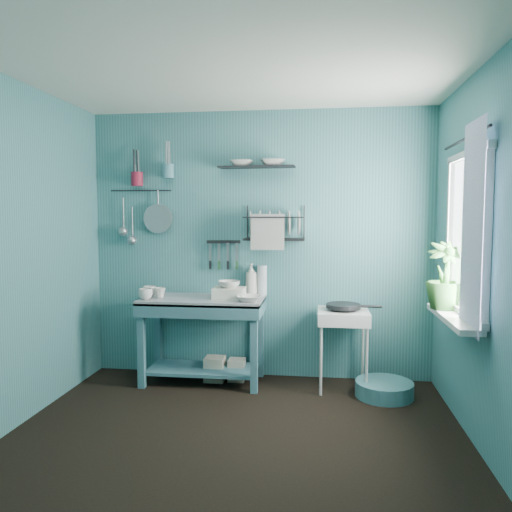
# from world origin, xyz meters

# --- Properties ---
(floor) EXTENTS (3.20, 3.20, 0.00)m
(floor) POSITION_xyz_m (0.00, 0.00, 0.00)
(floor) COLOR black
(floor) RESTS_ON ground
(ceiling) EXTENTS (3.20, 3.20, 0.00)m
(ceiling) POSITION_xyz_m (0.00, 0.00, 2.50)
(ceiling) COLOR silver
(ceiling) RESTS_ON ground
(wall_back) EXTENTS (3.20, 0.00, 3.20)m
(wall_back) POSITION_xyz_m (0.00, 1.50, 1.25)
(wall_back) COLOR #3A7377
(wall_back) RESTS_ON ground
(wall_front) EXTENTS (3.20, 0.00, 3.20)m
(wall_front) POSITION_xyz_m (0.00, -1.50, 1.25)
(wall_front) COLOR #3A7377
(wall_front) RESTS_ON ground
(wall_left) EXTENTS (0.00, 3.00, 3.00)m
(wall_left) POSITION_xyz_m (-1.60, 0.00, 1.25)
(wall_left) COLOR #3A7377
(wall_left) RESTS_ON ground
(wall_right) EXTENTS (0.00, 3.00, 3.00)m
(wall_right) POSITION_xyz_m (1.60, 0.00, 1.25)
(wall_right) COLOR #3A7377
(wall_right) RESTS_ON ground
(work_counter) EXTENTS (1.18, 0.73, 0.78)m
(work_counter) POSITION_xyz_m (-0.49, 1.23, 0.39)
(work_counter) COLOR #386976
(work_counter) RESTS_ON floor
(mug_left) EXTENTS (0.12, 0.12, 0.10)m
(mug_left) POSITION_xyz_m (-0.97, 1.07, 0.83)
(mug_left) COLOR silver
(mug_left) RESTS_ON work_counter
(mug_mid) EXTENTS (0.14, 0.14, 0.09)m
(mug_mid) POSITION_xyz_m (-0.87, 1.17, 0.83)
(mug_mid) COLOR silver
(mug_mid) RESTS_ON work_counter
(mug_right) EXTENTS (0.17, 0.17, 0.10)m
(mug_right) POSITION_xyz_m (-0.99, 1.23, 0.83)
(mug_right) COLOR silver
(mug_right) RESTS_ON work_counter
(wash_tub) EXTENTS (0.28, 0.22, 0.10)m
(wash_tub) POSITION_xyz_m (-0.24, 1.21, 0.83)
(wash_tub) COLOR silver
(wash_tub) RESTS_ON work_counter
(tub_bowl) EXTENTS (0.20, 0.19, 0.06)m
(tub_bowl) POSITION_xyz_m (-0.24, 1.21, 0.91)
(tub_bowl) COLOR silver
(tub_bowl) RESTS_ON wash_tub
(soap_bottle) EXTENTS (0.12, 0.12, 0.30)m
(soap_bottle) POSITION_xyz_m (-0.07, 1.43, 0.93)
(soap_bottle) COLOR silver
(soap_bottle) RESTS_ON work_counter
(water_bottle) EXTENTS (0.09, 0.09, 0.28)m
(water_bottle) POSITION_xyz_m (0.03, 1.45, 0.92)
(water_bottle) COLOR silver
(water_bottle) RESTS_ON work_counter
(counter_bowl) EXTENTS (0.22, 0.22, 0.05)m
(counter_bowl) POSITION_xyz_m (-0.04, 1.08, 0.81)
(counter_bowl) COLOR silver
(counter_bowl) RESTS_ON work_counter
(hotplate_stand) EXTENTS (0.49, 0.49, 0.70)m
(hotplate_stand) POSITION_xyz_m (0.77, 1.21, 0.35)
(hotplate_stand) COLOR silver
(hotplate_stand) RESTS_ON floor
(frying_pan) EXTENTS (0.30, 0.30, 0.03)m
(frying_pan) POSITION_xyz_m (0.77, 1.21, 0.74)
(frying_pan) COLOR black
(frying_pan) RESTS_ON hotplate_stand
(knife_strip) EXTENTS (0.32, 0.07, 0.03)m
(knife_strip) POSITION_xyz_m (-0.34, 1.47, 1.28)
(knife_strip) COLOR black
(knife_strip) RESTS_ON wall_back
(dish_rack) EXTENTS (0.58, 0.32, 0.32)m
(dish_rack) POSITION_xyz_m (0.15, 1.37, 1.46)
(dish_rack) COLOR black
(dish_rack) RESTS_ON wall_back
(upper_shelf) EXTENTS (0.71, 0.20, 0.02)m
(upper_shelf) POSITION_xyz_m (-0.01, 1.40, 1.97)
(upper_shelf) COLOR black
(upper_shelf) RESTS_ON wall_back
(shelf_bowl_left) EXTENTS (0.22, 0.22, 0.05)m
(shelf_bowl_left) POSITION_xyz_m (-0.15, 1.40, 2.04)
(shelf_bowl_left) COLOR silver
(shelf_bowl_left) RESTS_ON upper_shelf
(shelf_bowl_right) EXTENTS (0.24, 0.24, 0.05)m
(shelf_bowl_right) POSITION_xyz_m (0.13, 1.40, 2.08)
(shelf_bowl_right) COLOR silver
(shelf_bowl_right) RESTS_ON upper_shelf
(utensil_cup_magenta) EXTENTS (0.11, 0.11, 0.13)m
(utensil_cup_magenta) POSITION_xyz_m (-1.16, 1.42, 1.87)
(utensil_cup_magenta) COLOR maroon
(utensil_cup_magenta) RESTS_ON wall_back
(utensil_cup_teal) EXTENTS (0.11, 0.11, 0.13)m
(utensil_cup_teal) POSITION_xyz_m (-0.86, 1.42, 1.94)
(utensil_cup_teal) COLOR teal
(utensil_cup_teal) RESTS_ON wall_back
(colander) EXTENTS (0.28, 0.03, 0.28)m
(colander) POSITION_xyz_m (-0.97, 1.45, 1.50)
(colander) COLOR #9B9DA3
(colander) RESTS_ON wall_back
(ladle_outer) EXTENTS (0.01, 0.01, 0.30)m
(ladle_outer) POSITION_xyz_m (-1.32, 1.46, 1.55)
(ladle_outer) COLOR #9B9DA3
(ladle_outer) RESTS_ON wall_back
(ladle_inner) EXTENTS (0.01, 0.01, 0.30)m
(ladle_inner) POSITION_xyz_m (-1.23, 1.46, 1.46)
(ladle_inner) COLOR #9B9DA3
(ladle_inner) RESTS_ON wall_back
(hook_rail) EXTENTS (0.60, 0.01, 0.01)m
(hook_rail) POSITION_xyz_m (-1.14, 1.47, 1.77)
(hook_rail) COLOR black
(hook_rail) RESTS_ON wall_back
(window_glass) EXTENTS (0.00, 1.10, 1.10)m
(window_glass) POSITION_xyz_m (1.59, 0.45, 1.40)
(window_glass) COLOR white
(window_glass) RESTS_ON wall_right
(windowsill) EXTENTS (0.16, 0.95, 0.04)m
(windowsill) POSITION_xyz_m (1.50, 0.45, 0.81)
(windowsill) COLOR silver
(windowsill) RESTS_ON wall_right
(curtain) EXTENTS (0.00, 1.35, 1.35)m
(curtain) POSITION_xyz_m (1.52, 0.15, 1.45)
(curtain) COLOR white
(curtain) RESTS_ON wall_right
(curtain_rod) EXTENTS (0.02, 1.05, 0.02)m
(curtain_rod) POSITION_xyz_m (1.54, 0.45, 2.05)
(curtain_rod) COLOR black
(curtain_rod) RESTS_ON wall_right
(potted_plant) EXTENTS (0.31, 0.31, 0.50)m
(potted_plant) POSITION_xyz_m (1.50, 0.68, 1.08)
(potted_plant) COLOR #2C6227
(potted_plant) RESTS_ON windowsill
(storage_tin_large) EXTENTS (0.18, 0.18, 0.22)m
(storage_tin_large) POSITION_xyz_m (-0.39, 1.28, 0.11)
(storage_tin_large) COLOR tan
(storage_tin_large) RESTS_ON floor
(storage_tin_small) EXTENTS (0.15, 0.15, 0.20)m
(storage_tin_small) POSITION_xyz_m (-0.19, 1.31, 0.10)
(storage_tin_small) COLOR tan
(storage_tin_small) RESTS_ON floor
(floor_basin) EXTENTS (0.49, 0.49, 0.13)m
(floor_basin) POSITION_xyz_m (1.12, 1.05, 0.07)
(floor_basin) COLOR teal
(floor_basin) RESTS_ON floor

